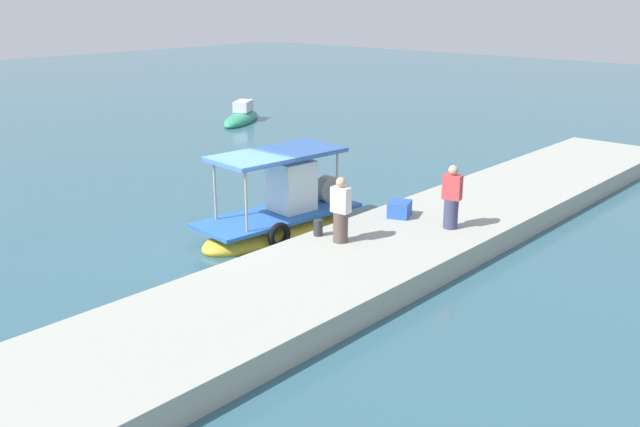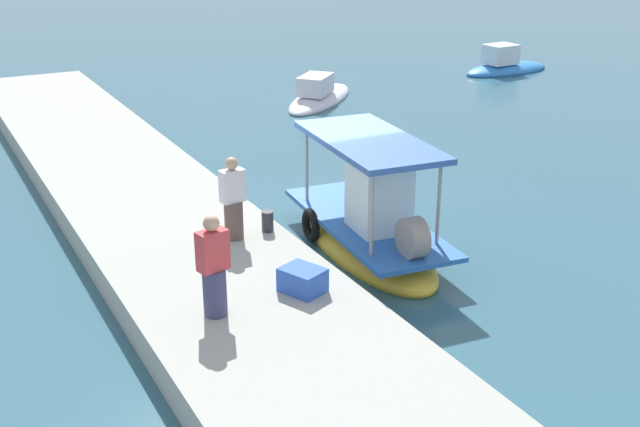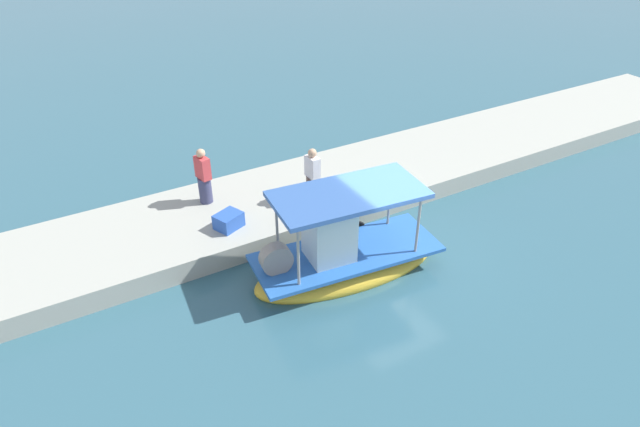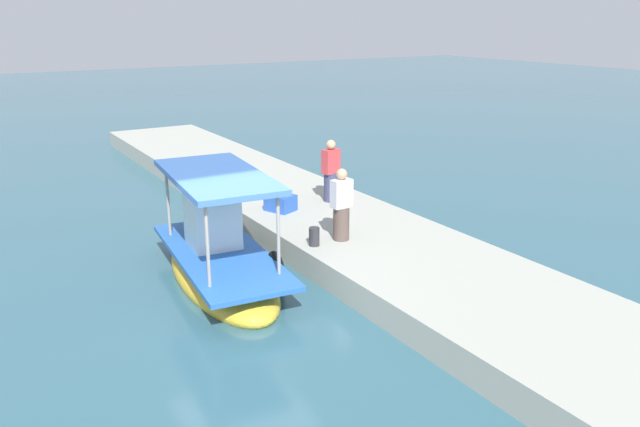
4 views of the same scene
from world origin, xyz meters
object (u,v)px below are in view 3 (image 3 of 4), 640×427
at_px(fisherman_by_crate, 204,179).
at_px(mooring_bollard, 326,205).
at_px(fisherman_near_bollard, 312,177).
at_px(cargo_crate, 229,221).
at_px(main_fishing_boat, 343,258).

height_order(fisherman_by_crate, mooring_bollard, fisherman_by_crate).
relative_size(fisherman_near_bollard, cargo_crate, 2.37).
bearing_deg(fisherman_by_crate, fisherman_near_bollard, 151.98).
bearing_deg(fisherman_by_crate, cargo_crate, 92.32).
bearing_deg(mooring_bollard, fisherman_by_crate, -38.33).
bearing_deg(mooring_bollard, cargo_crate, -12.49).
distance_m(fisherman_near_bollard, mooring_bollard, 0.93).
distance_m(fisherman_by_crate, cargo_crate, 1.72).
bearing_deg(cargo_crate, main_fishing_boat, 128.51).
bearing_deg(main_fishing_boat, cargo_crate, -51.49).
height_order(main_fishing_boat, fisherman_by_crate, main_fishing_boat).
xyz_separation_m(fisherman_by_crate, cargo_crate, (-0.07, 1.62, -0.57)).
bearing_deg(cargo_crate, mooring_bollard, 167.51).
xyz_separation_m(fisherman_by_crate, mooring_bollard, (-2.82, 2.23, -0.57)).
xyz_separation_m(fisherman_near_bollard, cargo_crate, (2.73, 0.13, -0.55)).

